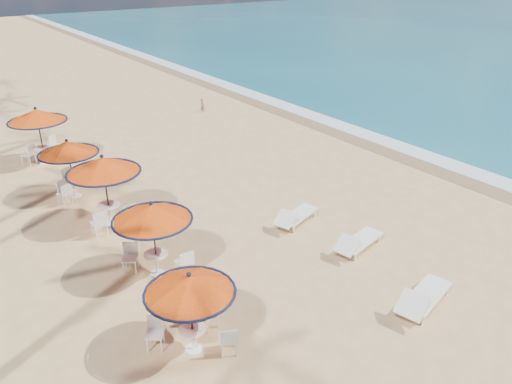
# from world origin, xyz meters

# --- Properties ---
(ground) EXTENTS (160.00, 160.00, 0.00)m
(ground) POSITION_xyz_m (0.00, 0.00, 0.00)
(ground) COLOR tan
(ground) RESTS_ON ground
(foam_strip) EXTENTS (1.20, 140.00, 0.04)m
(foam_strip) POSITION_xyz_m (9.30, 10.00, 0.00)
(foam_strip) COLOR white
(foam_strip) RESTS_ON ground
(wetsand_band) EXTENTS (1.40, 140.00, 0.02)m
(wetsand_band) POSITION_xyz_m (8.40, 10.00, 0.00)
(wetsand_band) COLOR olive
(wetsand_band) RESTS_ON ground
(station_0) EXTENTS (2.06, 2.06, 2.15)m
(station_0) POSITION_xyz_m (-5.38, 0.45, 1.57)
(station_0) COLOR black
(station_0) RESTS_ON ground
(station_1) EXTENTS (2.23, 2.23, 2.33)m
(station_1) POSITION_xyz_m (-4.77, 3.73, 1.78)
(station_1) COLOR black
(station_1) RESTS_ON ground
(station_2) EXTENTS (2.43, 2.43, 2.53)m
(station_2) POSITION_xyz_m (-4.78, 7.31, 1.93)
(station_2) COLOR black
(station_2) RESTS_ON ground
(station_3) EXTENTS (2.20, 2.20, 2.30)m
(station_3) POSITION_xyz_m (-5.12, 10.27, 1.68)
(station_3) COLOR black
(station_3) RESTS_ON ground
(station_4) EXTENTS (2.46, 2.46, 2.57)m
(station_4) POSITION_xyz_m (-5.12, 14.43, 1.96)
(station_4) COLOR black
(station_4) RESTS_ON ground
(lounger_near) EXTENTS (2.28, 1.20, 0.78)m
(lounger_near) POSITION_xyz_m (0.10, -1.68, 0.37)
(lounger_near) COLOR white
(lounger_near) RESTS_ON ground
(lounger_mid) EXTENTS (2.11, 1.07, 0.72)m
(lounger_mid) POSITION_xyz_m (0.79, 1.28, 0.34)
(lounger_mid) COLOR white
(lounger_mid) RESTS_ON ground
(lounger_far) EXTENTS (2.07, 1.22, 0.71)m
(lounger_far) POSITION_xyz_m (0.30, 3.69, 0.33)
(lounger_far) COLOR white
(lounger_far) RESTS_ON ground
(person) EXTENTS (0.27, 0.35, 0.87)m
(person) POSITION_xyz_m (4.58, 17.43, 0.43)
(person) COLOR #96664C
(person) RESTS_ON ground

